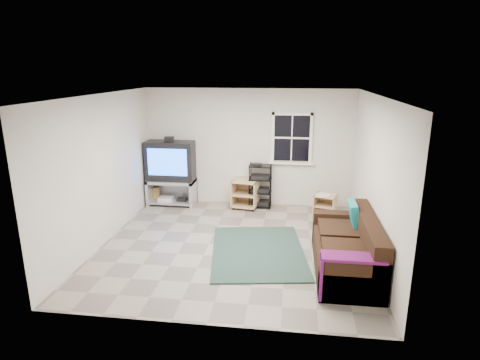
# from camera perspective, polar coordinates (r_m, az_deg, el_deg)

# --- Properties ---
(room) EXTENTS (4.60, 4.62, 4.60)m
(room) POSITION_cam_1_polar(r_m,az_deg,el_deg) (8.83, 7.36, 5.48)
(room) COLOR gray
(room) RESTS_ON ground
(tv_unit) EXTENTS (1.06, 0.53, 1.57)m
(tv_unit) POSITION_cam_1_polar(r_m,az_deg,el_deg) (9.11, -9.82, 1.72)
(tv_unit) COLOR #A2A2AA
(tv_unit) RESTS_ON ground
(av_rack) EXTENTS (0.50, 0.36, 0.99)m
(av_rack) POSITION_cam_1_polar(r_m,az_deg,el_deg) (8.93, 2.90, -1.18)
(av_rack) COLOR black
(av_rack) RESTS_ON ground
(side_table_left) EXTENTS (0.61, 0.61, 0.64)m
(side_table_left) POSITION_cam_1_polar(r_m,az_deg,el_deg) (8.95, 0.86, -1.75)
(side_table_left) COLOR #D4AF82
(side_table_left) RESTS_ON ground
(side_table_right) EXTENTS (0.54, 0.54, 0.49)m
(side_table_right) POSITION_cam_1_polar(r_m,az_deg,el_deg) (8.61, 12.07, -3.27)
(side_table_right) COLOR #D4AF82
(side_table_right) RESTS_ON ground
(sofa) EXTENTS (0.90, 2.02, 0.92)m
(sofa) POSITION_cam_1_polar(r_m,az_deg,el_deg) (6.44, 15.12, -9.62)
(sofa) COLOR black
(sofa) RESTS_ON ground
(shag_rug) EXTENTS (1.83, 2.31, 0.02)m
(shag_rug) POSITION_cam_1_polar(r_m,az_deg,el_deg) (6.92, 2.58, -10.11)
(shag_rug) COLOR #312315
(shag_rug) RESTS_ON ground
(paper_bag) EXTENTS (0.29, 0.23, 0.36)m
(paper_bag) POSITION_cam_1_polar(r_m,az_deg,el_deg) (9.52, -12.10, -2.05)
(paper_bag) COLOR #9E7547
(paper_bag) RESTS_ON ground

